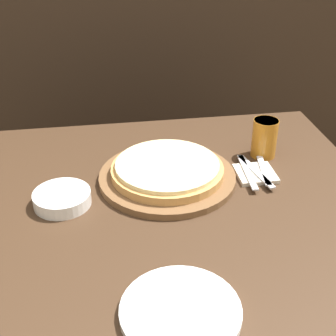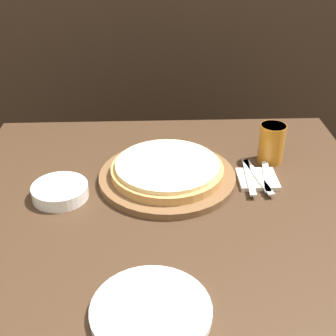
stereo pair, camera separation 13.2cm
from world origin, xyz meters
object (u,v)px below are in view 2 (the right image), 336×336
Objects in this scene: pizza_on_board at (168,173)px; fork at (249,177)px; dinner_knife at (258,177)px; beer_glass at (272,142)px; dinner_plate at (151,311)px; spoon at (266,176)px; side_bowl at (60,191)px.

fork is (0.23, -0.01, -0.01)m from pizza_on_board.
fork is 0.02m from dinner_knife.
beer_glass is 0.70m from dinner_plate.
dinner_plate is 1.24× the size of fork.
pizza_on_board is at bearing -162.68° from beer_glass.
pizza_on_board is at bearing 177.09° from spoon.
beer_glass is 0.63m from side_bowl.
beer_glass is 0.14m from dinner_knife.
dinner_plate is 0.48m from side_bowl.
dinner_knife is (-0.06, -0.11, -0.05)m from beer_glass.
fork is (-0.09, -0.11, -0.05)m from beer_glass.
fork is 1.18× the size of spoon.
dinner_knife is 0.03m from spoon.
dinner_knife is at bearing -3.20° from pizza_on_board.
beer_glass is at bearing 17.32° from pizza_on_board.
dinner_plate is 1.25× the size of dinner_knife.
beer_glass is 0.63× the size of dinner_knife.
fork is at bearing -127.17° from beer_glass.
side_bowl is 0.92× the size of spoon.
dinner_knife is 1.17× the size of spoon.
pizza_on_board is 0.30m from side_bowl.
side_bowl is 0.79× the size of dinner_knife.
spoon is at bearing 0.00° from fork.
dinner_knife is (0.02, 0.00, 0.00)m from fork.
pizza_on_board is 0.28m from spoon.
spoon is at bearing -2.91° from pizza_on_board.
dinner_plate is 0.55m from fork.
dinner_plate is (-0.05, -0.49, -0.02)m from pizza_on_board.
side_bowl is (-0.24, 0.42, 0.01)m from dinner_plate.
dinner_knife is at bearing 0.00° from fork.
dinner_plate reaches higher than fork.
side_bowl is (-0.29, -0.07, -0.01)m from pizza_on_board.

